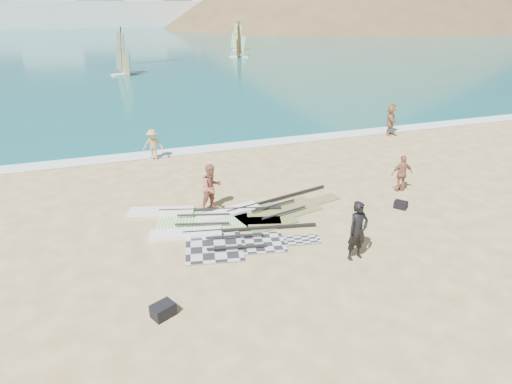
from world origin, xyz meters
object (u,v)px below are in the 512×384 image
object	(u,v)px
person_wetsuit	(358,231)
beachgoer_left	(212,187)
rig_orange	(262,210)
gear_bag_far	(401,205)
beachgoer_back	(402,174)
beachgoer_right	(391,120)
beachgoer_mid	(153,145)
rig_grey	(220,239)
gear_bag_near	(163,310)
rig_green	(191,217)

from	to	relation	value
person_wetsuit	beachgoer_left	world-z (taller)	person_wetsuit
rig_orange	gear_bag_far	xyz separation A→B (m)	(5.05, -1.44, 0.09)
beachgoer_back	beachgoer_right	distance (m)	8.52
beachgoer_right	rig_orange	bearing A→B (deg)	155.66
beachgoer_left	beachgoer_mid	bearing A→B (deg)	82.22
rig_grey	gear_bag_near	world-z (taller)	gear_bag_near
gear_bag_near	rig_grey	bearing A→B (deg)	54.03
rig_grey	beachgoer_right	world-z (taller)	beachgoer_right
gear_bag_near	person_wetsuit	bearing A→B (deg)	7.46
rig_grey	rig_orange	xyz separation A→B (m)	(1.99, 1.53, 0.00)
person_wetsuit	rig_grey	bearing A→B (deg)	137.83
gear_bag_far	person_wetsuit	world-z (taller)	person_wetsuit
gear_bag_far	beachgoer_back	world-z (taller)	beachgoer_back
beachgoer_back	gear_bag_far	bearing A→B (deg)	63.35
gear_bag_far	person_wetsuit	xyz separation A→B (m)	(-3.44, -2.46, 0.79)
rig_green	beachgoer_back	bearing A→B (deg)	13.07
person_wetsuit	beachgoer_left	bearing A→B (deg)	116.37
gear_bag_far	beachgoer_right	xyz separation A→B (m)	(5.50, 8.57, 0.77)
rig_grey	gear_bag_far	bearing A→B (deg)	11.90
rig_grey	gear_bag_near	size ratio (longest dim) A/B	10.23
beachgoer_left	beachgoer_back	size ratio (longest dim) A/B	1.16
gear_bag_near	beachgoer_left	distance (m)	6.07
rig_green	gear_bag_near	bearing A→B (deg)	-92.64
gear_bag_far	beachgoer_left	xyz separation A→B (m)	(-6.73, 2.22, 0.76)
beachgoer_left	beachgoer_right	distance (m)	13.79
rig_orange	gear_bag_far	bearing A→B (deg)	-28.81
rig_grey	gear_bag_far	xyz separation A→B (m)	(7.04, 0.08, 0.09)
beachgoer_back	beachgoer_left	bearing A→B (deg)	2.18
rig_orange	beachgoer_right	world-z (taller)	beachgoer_right
rig_grey	rig_green	bearing A→B (deg)	119.14
beachgoer_back	beachgoer_right	world-z (taller)	beachgoer_right
gear_bag_near	person_wetsuit	world-z (taller)	person_wetsuit
rig_green	beachgoer_right	distance (m)	14.82
rig_orange	person_wetsuit	size ratio (longest dim) A/B	3.10
rig_grey	beachgoer_left	xyz separation A→B (m)	(0.31, 2.30, 0.85)
person_wetsuit	beachgoer_mid	size ratio (longest dim) A/B	1.20
gear_bag_near	beachgoer_left	bearing A→B (deg)	64.59
rig_green	person_wetsuit	xyz separation A→B (m)	(4.20, -4.24, 0.88)
rig_green	beachgoer_right	world-z (taller)	beachgoer_right
rig_orange	gear_bag_near	xyz separation A→B (m)	(-4.27, -4.67, 0.12)
rig_green	beachgoer_right	bearing A→B (deg)	43.16
gear_bag_near	beachgoer_back	distance (m)	11.28
beachgoer_mid	beachgoer_back	distance (m)	11.60
person_wetsuit	beachgoer_right	size ratio (longest dim) A/B	1.02
person_wetsuit	beachgoer_mid	xyz separation A→B (m)	(-4.69, 11.03, -0.16)
gear_bag_near	gear_bag_far	size ratio (longest dim) A/B	1.17
gear_bag_near	beachgoer_back	xyz separation A→B (m)	(10.28, 4.59, 0.60)
person_wetsuit	beachgoer_right	bearing A→B (deg)	42.18
beachgoer_left	beachgoer_right	bearing A→B (deg)	7.28
rig_grey	rig_green	world-z (taller)	same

